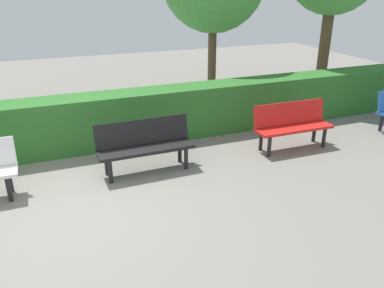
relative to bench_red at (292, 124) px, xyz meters
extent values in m
plane|color=gray|center=(3.98, 0.74, -0.48)|extent=(24.08, 24.08, 0.00)
cylinder|color=black|center=(-2.28, -0.03, -0.29)|extent=(0.07, 0.07, 0.39)
cube|color=red|center=(0.00, 0.07, -0.07)|extent=(1.50, 0.44, 0.05)
cube|color=red|center=(0.00, -0.12, 0.17)|extent=(1.50, 0.14, 0.42)
cylinder|color=black|center=(-0.60, 0.23, -0.29)|extent=(0.07, 0.07, 0.39)
cylinder|color=black|center=(-0.60, -0.07, -0.29)|extent=(0.07, 0.07, 0.39)
cylinder|color=black|center=(0.60, 0.22, -0.29)|extent=(0.07, 0.07, 0.39)
cylinder|color=black|center=(0.60, -0.08, -0.29)|extent=(0.07, 0.07, 0.39)
cube|color=black|center=(2.82, 0.01, -0.07)|extent=(1.58, 0.45, 0.05)
cube|color=black|center=(2.83, -0.18, 0.17)|extent=(1.58, 0.15, 0.42)
cylinder|color=black|center=(2.18, 0.14, -0.29)|extent=(0.07, 0.07, 0.39)
cylinder|color=black|center=(2.19, -0.16, -0.29)|extent=(0.07, 0.07, 0.39)
cylinder|color=black|center=(3.46, 0.17, -0.29)|extent=(0.07, 0.07, 0.39)
cylinder|color=black|center=(3.46, -0.13, -0.29)|extent=(0.07, 0.07, 0.39)
cylinder|color=black|center=(4.92, 0.19, -0.29)|extent=(0.07, 0.07, 0.39)
cylinder|color=black|center=(4.92, -0.11, -0.29)|extent=(0.07, 0.07, 0.39)
cube|color=#2D6B28|center=(2.72, -1.37, 0.02)|extent=(20.08, 0.66, 1.01)
cylinder|color=brown|center=(-2.70, -2.60, 0.81)|extent=(0.28, 0.28, 2.59)
cylinder|color=brown|center=(0.06, -3.57, 0.63)|extent=(0.21, 0.21, 2.23)
camera|label=1|loc=(4.24, 5.68, 2.48)|focal=36.25mm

